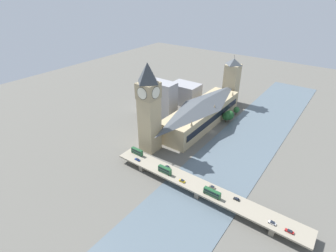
# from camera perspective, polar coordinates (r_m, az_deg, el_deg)

# --- Properties ---
(ground_plane) EXTENTS (600.00, 600.00, 0.00)m
(ground_plane) POSITION_cam_1_polar(r_m,az_deg,el_deg) (253.22, 9.65, -1.26)
(ground_plane) COLOR #605E56
(river_water) EXTENTS (53.40, 360.00, 0.30)m
(river_water) POSITION_cam_1_polar(r_m,az_deg,el_deg) (243.00, 16.49, -3.49)
(river_water) COLOR slate
(river_water) RESTS_ON ground_plane
(parliament_hall) EXTENTS (28.10, 108.32, 25.79)m
(parliament_hall) POSITION_cam_1_polar(r_m,az_deg,el_deg) (260.27, 7.43, 2.99)
(parliament_hall) COLOR tan
(parliament_hall) RESTS_ON ground_plane
(clock_tower) EXTENTS (15.11, 15.11, 74.77)m
(clock_tower) POSITION_cam_1_polar(r_m,az_deg,el_deg) (206.12, -4.18, 4.41)
(clock_tower) COLOR tan
(clock_tower) RESTS_ON ground_plane
(victoria_tower) EXTENTS (14.81, 14.81, 56.13)m
(victoria_tower) POSITION_cam_1_polar(r_m,az_deg,el_deg) (310.47, 13.66, 9.41)
(victoria_tower) COLOR tan
(victoria_tower) RESTS_ON ground_plane
(road_bridge) EXTENTS (138.80, 14.32, 6.25)m
(road_bridge) POSITION_cam_1_polar(r_m,az_deg,el_deg) (180.50, 7.20, -13.25)
(road_bridge) COLOR gray
(road_bridge) RESTS_ON ground_plane
(double_decker_bus_lead) EXTENTS (10.47, 2.61, 4.86)m
(double_decker_bus_lead) POSITION_cam_1_polar(r_m,az_deg,el_deg) (187.65, -0.69, -9.51)
(double_decker_bus_lead) COLOR #235B33
(double_decker_bus_lead) RESTS_ON road_bridge
(double_decker_bus_mid) EXTENTS (10.49, 2.52, 4.88)m
(double_decker_bus_mid) POSITION_cam_1_polar(r_m,az_deg,el_deg) (207.56, -6.75, -5.50)
(double_decker_bus_mid) COLOR #235B33
(double_decker_bus_mid) RESTS_ON road_bridge
(double_decker_bus_rear) EXTENTS (11.52, 2.51, 4.77)m
(double_decker_bus_rear) POSITION_cam_1_polar(r_m,az_deg,el_deg) (172.61, 9.58, -14.12)
(double_decker_bus_rear) COLOR #235B33
(double_decker_bus_rear) RESTS_ON road_bridge
(car_northbound_lead) EXTENTS (4.52, 1.80, 1.30)m
(car_northbound_lead) POSITION_cam_1_polar(r_m,az_deg,el_deg) (202.08, -6.68, -7.26)
(car_northbound_lead) COLOR navy
(car_northbound_lead) RESTS_ON road_bridge
(car_northbound_mid) EXTENTS (4.31, 1.90, 1.49)m
(car_northbound_mid) POSITION_cam_1_polar(r_m,az_deg,el_deg) (181.84, 3.10, -11.84)
(car_northbound_mid) COLOR gold
(car_northbound_mid) RESTS_ON road_bridge
(car_northbound_tail) EXTENTS (4.26, 1.85, 1.48)m
(car_northbound_tail) POSITION_cam_1_polar(r_m,az_deg,el_deg) (167.19, 21.74, -18.97)
(car_northbound_tail) COLOR silver
(car_northbound_tail) RESTS_ON road_bridge
(car_southbound_lead) EXTENTS (4.70, 1.85, 1.23)m
(car_southbound_lead) POSITION_cam_1_polar(r_m,az_deg,el_deg) (166.66, 24.94, -20.07)
(car_southbound_lead) COLOR maroon
(car_southbound_lead) RESTS_ON road_bridge
(car_southbound_mid) EXTENTS (3.96, 1.90, 1.30)m
(car_southbound_mid) POSITION_cam_1_polar(r_m,az_deg,el_deg) (179.52, 9.60, -12.96)
(car_southbound_mid) COLOR slate
(car_southbound_mid) RESTS_ON road_bridge
(car_southbound_tail) EXTENTS (3.90, 1.82, 1.28)m
(car_southbound_tail) POSITION_cam_1_polar(r_m,az_deg,el_deg) (174.57, 14.72, -15.12)
(car_southbound_tail) COLOR black
(car_southbound_tail) RESTS_ON road_bridge
(car_southbound_extra) EXTENTS (3.90, 1.94, 1.43)m
(car_southbound_extra) POSITION_cam_1_polar(r_m,az_deg,el_deg) (193.50, -0.15, -8.88)
(car_southbound_extra) COLOR #2D5638
(car_southbound_extra) RESTS_ON road_bridge
(city_block_west) EXTENTS (30.71, 15.89, 37.37)m
(city_block_west) POSITION_cam_1_polar(r_m,az_deg,el_deg) (273.29, -1.44, 5.89)
(city_block_west) COLOR #939399
(city_block_west) RESTS_ON ground_plane
(city_block_center) EXTENTS (25.63, 25.77, 32.43)m
(city_block_center) POSITION_cam_1_polar(r_m,az_deg,el_deg) (283.42, -3.21, 6.18)
(city_block_center) COLOR #939399
(city_block_center) RESTS_ON ground_plane
(city_block_east) EXTENTS (32.40, 22.73, 23.51)m
(city_block_east) POSITION_cam_1_polar(r_m,az_deg,el_deg) (306.43, 3.74, 7.06)
(city_block_east) COLOR #939399
(city_block_east) RESTS_ON ground_plane
(tree_embankment_near) EXTENTS (9.69, 9.69, 12.08)m
(tree_embankment_near) POSITION_cam_1_polar(r_m,az_deg,el_deg) (271.93, 13.16, 2.32)
(tree_embankment_near) COLOR brown
(tree_embankment_near) RESTS_ON ground_plane
(tree_embankment_mid) EXTENTS (6.51, 6.51, 9.20)m
(tree_embankment_mid) POSITION_cam_1_polar(r_m,az_deg,el_deg) (288.63, 14.69, 3.44)
(tree_embankment_mid) COLOR brown
(tree_embankment_mid) RESTS_ON ground_plane
(tree_embankment_far) EXTENTS (8.14, 8.14, 10.73)m
(tree_embankment_far) POSITION_cam_1_polar(r_m,az_deg,el_deg) (270.07, 12.57, 2.06)
(tree_embankment_far) COLOR brown
(tree_embankment_far) RESTS_ON ground_plane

